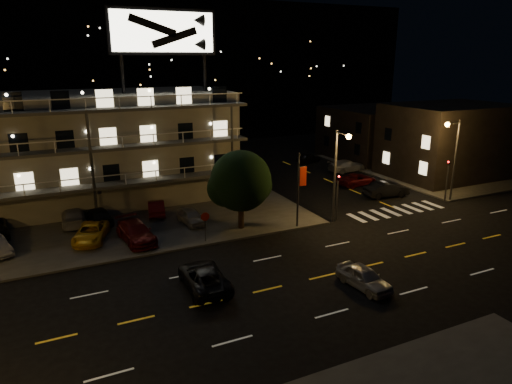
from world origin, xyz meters
name	(u,v)px	position (x,y,z in m)	size (l,w,h in m)	color
ground	(296,283)	(0.00, 0.00, 0.00)	(140.00, 140.00, 0.00)	black
curb_nw	(46,217)	(-14.00, 20.00, 0.07)	(44.00, 24.00, 0.15)	#3A3A37
curb_ne	(420,168)	(30.00, 20.00, 0.07)	(16.00, 24.00, 0.15)	#3A3A37
motel	(83,148)	(-9.94, 23.88, 5.34)	(28.00, 13.80, 18.10)	gray
side_bldg_front	(448,141)	(29.99, 16.00, 4.25)	(14.06, 10.00, 8.50)	black
side_bldg_back	(380,132)	(29.99, 28.00, 3.50)	(14.06, 12.00, 7.00)	black
hill_backdrop	(78,70)	(-5.94, 68.78, 11.55)	(120.00, 25.00, 24.00)	black
streetlight_nc	(338,167)	(8.50, 7.94, 4.96)	(0.44, 1.92, 8.00)	#2D2D30
streetlight_ne	(453,152)	(22.14, 8.30, 4.96)	(1.92, 0.44, 8.00)	#2D2D30
signal_nw	(337,192)	(9.00, 8.50, 2.57)	(0.20, 0.27, 4.60)	#2D2D30
signal_ne	(448,176)	(22.00, 8.50, 2.57)	(0.27, 0.20, 4.60)	#2D2D30
banner_north	(299,188)	(5.09, 8.40, 3.43)	(0.83, 0.16, 6.40)	#2D2D30
stop_sign	(205,222)	(-3.00, 8.57, 1.71)	(0.91, 0.11, 2.61)	#2D2D30
tree	(240,183)	(0.58, 10.08, 4.01)	(5.16, 4.97, 6.50)	black
lot_car_2	(91,233)	(-10.91, 12.46, 0.79)	(2.14, 4.64, 1.29)	gold
lot_car_3	(136,232)	(-7.81, 10.88, 0.88)	(2.05, 5.03, 1.46)	#530B0C
lot_car_4	(191,216)	(-2.82, 12.83, 0.77)	(1.47, 3.65, 1.24)	#929298
lot_car_7	(73,217)	(-11.84, 16.89, 0.83)	(1.92, 4.72, 1.37)	#929298
lot_car_8	(98,215)	(-9.97, 16.11, 0.90)	(1.76, 4.38, 1.49)	black
lot_car_9	(156,207)	(-4.93, 16.38, 0.81)	(1.39, 4.00, 1.32)	#530B0C
side_car_0	(386,189)	(17.67, 12.18, 0.77)	(1.63, 4.67, 1.54)	black
side_car_1	(357,179)	(17.78, 17.08, 0.65)	(2.16, 4.68, 1.30)	#530B0C
side_car_2	(347,166)	(20.56, 22.77, 0.72)	(2.03, 4.99, 1.45)	#929298
side_car_3	(309,158)	(18.93, 29.14, 0.65)	(1.53, 3.79, 1.29)	black
road_car_east	(364,277)	(3.51, -2.30, 0.67)	(1.58, 3.93, 1.34)	#929298
road_car_west	(204,277)	(-5.44, 1.93, 0.72)	(2.38, 5.16, 1.43)	black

